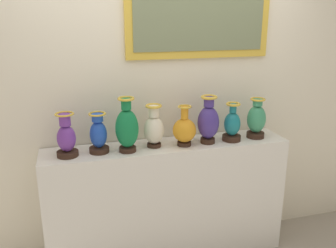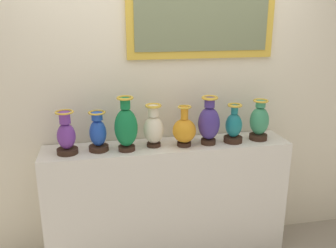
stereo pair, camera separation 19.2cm
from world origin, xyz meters
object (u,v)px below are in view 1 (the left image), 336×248
Objects in this scene: vase_ivory at (154,128)px; vase_indigo at (208,121)px; vase_emerald at (127,128)px; vase_jade at (256,120)px; vase_amber at (184,130)px; vase_violet at (66,138)px; vase_sapphire at (98,135)px; vase_teal at (232,125)px.

vase_indigo is (0.44, -0.03, 0.03)m from vase_ivory.
vase_emerald is 1.10m from vase_jade.
vase_violet is at bearing 178.89° from vase_amber.
vase_emerald is at bearing -178.30° from vase_jade.
vase_jade is at bearing 2.54° from vase_indigo.
vase_indigo is at bearing -1.77° from vase_sapphire.
vase_amber is (0.46, 0.01, -0.06)m from vase_emerald.
vase_sapphire is 0.22m from vase_emerald.
vase_jade is (0.23, 0.02, 0.02)m from vase_teal.
vase_jade reaches higher than vase_violet.
vase_violet is at bearing -175.93° from vase_sapphire.
vase_ivory reaches higher than vase_sapphire.
vase_teal is 0.23m from vase_jade.
vase_indigo is 0.22m from vase_teal.
vase_indigo is (0.66, 0.01, -0.01)m from vase_emerald.
vase_indigo is at bearing -179.63° from vase_teal.
vase_amber is 1.02× the size of vase_teal.
vase_indigo is at bearing -177.46° from vase_jade.
vase_jade is at bearing -0.32° from vase_sapphire.
vase_emerald is 1.24× the size of vase_jade.
vase_violet is 0.84× the size of vase_indigo.
vase_indigo is at bearing -4.35° from vase_ivory.
vase_violet is at bearing -177.99° from vase_ivory.
vase_violet reaches higher than vase_sapphire.
vase_sapphire is 1.08m from vase_teal.
vase_jade is at bearing 0.34° from vase_violet.
vase_sapphire is 0.96× the size of vase_teal.
vase_sapphire is 0.67m from vase_amber.
vase_violet is 1.03× the size of vase_teal.
vase_indigo is 0.44m from vase_jade.
vase_emerald reaches higher than vase_indigo.
vase_jade is (0.65, 0.03, 0.02)m from vase_amber.
vase_emerald is at bearing -178.87° from vase_indigo.
vase_emerald is 0.66m from vase_indigo.
vase_violet is 1.55m from vase_jade.
vase_ivory is 0.66m from vase_teal.
vase_indigo reaches higher than vase_sapphire.
vase_teal is (1.08, -0.03, -0.00)m from vase_sapphire.
vase_indigo is 1.15× the size of vase_jade.
vase_amber is (0.67, -0.03, -0.01)m from vase_sapphire.
vase_emerald is (0.21, -0.04, 0.05)m from vase_sapphire.
vase_jade is (1.55, 0.01, 0.01)m from vase_violet.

